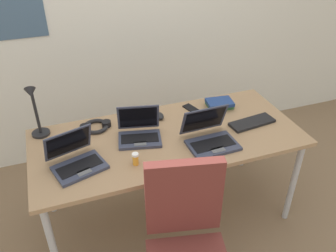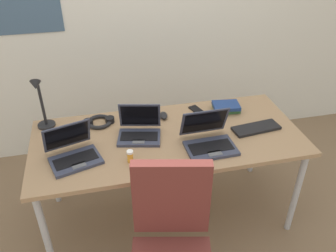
# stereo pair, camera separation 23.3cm
# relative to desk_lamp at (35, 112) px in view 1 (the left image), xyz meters

# --- Properties ---
(ground_plane) EXTENTS (12.00, 12.00, 0.00)m
(ground_plane) POSITION_rel_desk_lamp_xyz_m (0.80, -0.28, -0.94)
(ground_plane) COLOR #7A6047
(wall_back) EXTENTS (6.00, 0.13, 2.60)m
(wall_back) POSITION_rel_desk_lamp_xyz_m (0.80, 0.82, 0.36)
(wall_back) COLOR silver
(wall_back) RESTS_ON ground_plane
(desk) EXTENTS (1.80, 0.80, 0.74)m
(desk) POSITION_rel_desk_lamp_xyz_m (0.80, -0.28, -0.25)
(desk) COLOR #9E7A56
(desk) RESTS_ON ground_plane
(desk_lamp) EXTENTS (0.12, 0.18, 0.40)m
(desk_lamp) POSITION_rel_desk_lamp_xyz_m (0.00, 0.00, 0.00)
(desk_lamp) COLOR black
(desk_lamp) RESTS_ON desk
(laptop_far_corner) EXTENTS (0.32, 0.29, 0.21)m
(laptop_far_corner) POSITION_rel_desk_lamp_xyz_m (0.61, -0.23, -0.15)
(laptop_far_corner) COLOR #33384C
(laptop_far_corner) RESTS_ON desk
(laptop_mid_desk) EXTENTS (0.36, 0.34, 0.21)m
(laptop_mid_desk) POSITION_rel_desk_lamp_xyz_m (0.18, -0.38, -0.15)
(laptop_mid_desk) COLOR #33384C
(laptop_mid_desk) RESTS_ON desk
(laptop_back_right) EXTENTS (0.32, 0.30, 0.22)m
(laptop_back_right) POSITION_rel_desk_lamp_xyz_m (1.03, -0.44, -0.15)
(laptop_back_right) COLOR #33384C
(laptop_back_right) RESTS_ON desk
(external_keyboard) EXTENTS (0.34, 0.16, 0.02)m
(external_keyboard) POSITION_rel_desk_lamp_xyz_m (1.41, -0.33, -0.19)
(external_keyboard) COLOR black
(external_keyboard) RESTS_ON desk
(computer_mouse) EXTENTS (0.06, 0.10, 0.03)m
(computer_mouse) POSITION_rel_desk_lamp_xyz_m (0.82, -0.04, -0.18)
(computer_mouse) COLOR black
(computer_mouse) RESTS_ON desk
(cell_phone) EXTENTS (0.10, 0.15, 0.01)m
(cell_phone) POSITION_rel_desk_lamp_xyz_m (1.08, -0.00, -0.19)
(cell_phone) COLOR black
(cell_phone) RESTS_ON desk
(headphones) EXTENTS (0.21, 0.18, 0.04)m
(headphones) POSITION_rel_desk_lamp_xyz_m (0.36, -0.02, -0.18)
(headphones) COLOR black
(headphones) RESTS_ON desk
(pill_bottle) EXTENTS (0.04, 0.04, 0.08)m
(pill_bottle) POSITION_rel_desk_lamp_xyz_m (0.52, -0.49, -0.16)
(pill_bottle) COLOR gold
(pill_bottle) RESTS_ON desk
(book_stack) EXTENTS (0.21, 0.18, 0.06)m
(book_stack) POSITION_rel_desk_lamp_xyz_m (1.30, -0.04, -0.17)
(book_stack) COLOR #336638
(book_stack) RESTS_ON desk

